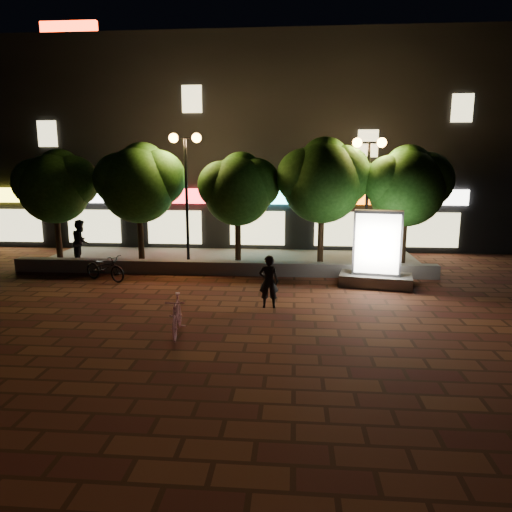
# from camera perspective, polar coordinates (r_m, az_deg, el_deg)

# --- Properties ---
(ground) EXTENTS (80.00, 80.00, 0.00)m
(ground) POSITION_cam_1_polar(r_m,az_deg,el_deg) (13.94, -6.90, -6.04)
(ground) COLOR brown
(ground) RESTS_ON ground
(retaining_wall) EXTENTS (16.00, 0.45, 0.50)m
(retaining_wall) POSITION_cam_1_polar(r_m,az_deg,el_deg) (17.68, -4.34, -1.45)
(retaining_wall) COLOR slate
(retaining_wall) RESTS_ON ground
(sidewalk) EXTENTS (16.00, 5.00, 0.08)m
(sidewalk) POSITION_cam_1_polar(r_m,az_deg,el_deg) (20.14, -3.23, -0.48)
(sidewalk) COLOR slate
(sidewalk) RESTS_ON ground
(building_block) EXTENTS (28.00, 8.12, 11.30)m
(building_block) POSITION_cam_1_polar(r_m,az_deg,el_deg) (26.19, -1.37, 13.13)
(building_block) COLOR black
(building_block) RESTS_ON ground
(tree_far_left) EXTENTS (3.36, 2.80, 4.63)m
(tree_far_left) POSITION_cam_1_polar(r_m,az_deg,el_deg) (20.90, -23.18, 8.06)
(tree_far_left) COLOR #312113
(tree_far_left) RESTS_ON sidewalk
(tree_left) EXTENTS (3.60, 3.00, 4.89)m
(tree_left) POSITION_cam_1_polar(r_m,az_deg,el_deg) (19.52, -13.96, 8.91)
(tree_left) COLOR #312113
(tree_left) RESTS_ON sidewalk
(tree_mid) EXTENTS (3.24, 2.70, 4.50)m
(tree_mid) POSITION_cam_1_polar(r_m,az_deg,el_deg) (18.65, -2.08, 8.44)
(tree_mid) COLOR #312113
(tree_mid) RESTS_ON sidewalk
(tree_right) EXTENTS (3.72, 3.10, 5.07)m
(tree_right) POSITION_cam_1_polar(r_m,az_deg,el_deg) (18.54, 8.25, 9.40)
(tree_right) COLOR #312113
(tree_right) RESTS_ON sidewalk
(tree_far_right) EXTENTS (3.48, 2.90, 4.76)m
(tree_far_right) POSITION_cam_1_polar(r_m,az_deg,el_deg) (19.01, 18.00, 8.42)
(tree_far_right) COLOR #312113
(tree_far_right) RESTS_ON sidewalk
(street_lamp_left) EXTENTS (1.26, 0.36, 5.18)m
(street_lamp_left) POSITION_cam_1_polar(r_m,az_deg,el_deg) (18.72, -8.55, 10.82)
(street_lamp_left) COLOR black
(street_lamp_left) RESTS_ON sidewalk
(street_lamp_right) EXTENTS (1.26, 0.36, 4.98)m
(street_lamp_right) POSITION_cam_1_polar(r_m,az_deg,el_deg) (18.45, 13.51, 10.22)
(street_lamp_right) COLOR black
(street_lamp_right) RESTS_ON sidewalk
(ad_kiosk) EXTENTS (2.57, 1.64, 2.59)m
(ad_kiosk) POSITION_cam_1_polar(r_m,az_deg,el_deg) (16.36, 14.50, 0.03)
(ad_kiosk) COLOR slate
(ad_kiosk) RESTS_ON ground
(scooter_pink) EXTENTS (0.67, 1.66, 0.97)m
(scooter_pink) POSITION_cam_1_polar(r_m,az_deg,el_deg) (11.64, -9.62, -7.10)
(scooter_pink) COLOR pink
(scooter_pink) RESTS_ON ground
(rider) EXTENTS (0.59, 0.41, 1.55)m
(rider) POSITION_cam_1_polar(r_m,az_deg,el_deg) (13.48, 1.56, -3.13)
(rider) COLOR black
(rider) RESTS_ON ground
(scooter_parked) EXTENTS (1.89, 1.28, 0.94)m
(scooter_parked) POSITION_cam_1_polar(r_m,az_deg,el_deg) (17.48, -17.91, -1.38)
(scooter_parked) COLOR black
(scooter_parked) RESTS_ON ground
(pedestrian) EXTENTS (0.85, 1.00, 1.80)m
(pedestrian) POSITION_cam_1_polar(r_m,az_deg,el_deg) (20.42, -20.53, 1.66)
(pedestrian) COLOR black
(pedestrian) RESTS_ON sidewalk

